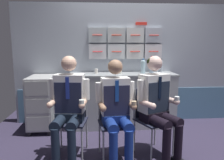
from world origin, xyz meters
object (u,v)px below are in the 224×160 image
crew_member_right (117,107)px  folding_chair_near_trolley (149,113)px  crew_member_left (68,103)px  water_bottle_tall (152,66)px  service_trolley (42,101)px  folding_chair_left (72,113)px  crew_member_near_trolley (158,102)px  folding_chair_right (114,115)px  paper_cup_blue (96,71)px

crew_member_right → folding_chair_near_trolley: (0.46, 0.23, -0.16)m
crew_member_left → water_bottle_tall: 1.61m
service_trolley → folding_chair_left: (0.58, -0.83, 0.04)m
crew_member_left → crew_member_near_trolley: size_ratio=1.00×
folding_chair_near_trolley → service_trolley: bearing=151.4°
folding_chair_left → crew_member_left: (-0.02, -0.16, 0.19)m
crew_member_left → folding_chair_right: bearing=3.2°
service_trolley → crew_member_near_trolley: bearing=-31.4°
folding_chair_right → crew_member_right: crew_member_right is taller
folding_chair_right → folding_chair_left: bearing=167.1°
crew_member_right → crew_member_near_trolley: (0.53, 0.09, 0.03)m
folding_chair_near_trolley → paper_cup_blue: (-0.70, 1.02, 0.44)m
folding_chair_near_trolley → paper_cup_blue: size_ratio=10.67×
folding_chair_left → crew_member_near_trolley: bearing=-10.2°
crew_member_near_trolley → folding_chair_right: bearing=172.6°
folding_chair_right → service_trolley: bearing=139.9°
folding_chair_right → paper_cup_blue: paper_cup_blue is taller
crew_member_left → paper_cup_blue: crew_member_left is taller
crew_member_left → folding_chair_near_trolley: crew_member_left is taller
folding_chair_right → paper_cup_blue: size_ratio=10.67×
folding_chair_right → crew_member_right: 0.23m
paper_cup_blue → folding_chair_near_trolley: bearing=-55.4°
service_trolley → crew_member_right: 1.62m
folding_chair_left → folding_chair_near_trolley: bearing=-3.0°
folding_chair_left → paper_cup_blue: 1.11m
folding_chair_near_trolley → water_bottle_tall: water_bottle_tall is taller
crew_member_left → folding_chair_near_trolley: (1.05, 0.10, -0.19)m
folding_chair_left → crew_member_right: bearing=-26.8°
service_trolley → crew_member_near_trolley: (1.68, -1.03, 0.23)m
folding_chair_right → paper_cup_blue: bearing=101.5°
folding_chair_left → crew_member_left: 0.25m
crew_member_right → folding_chair_right: bearing=96.8°
crew_member_left → folding_chair_right: crew_member_left is taller
crew_member_near_trolley → crew_member_left: bearing=178.0°
service_trolley → folding_chair_right: 1.48m
crew_member_near_trolley → water_bottle_tall: 1.04m
crew_member_near_trolley → water_bottle_tall: (0.15, 0.96, 0.36)m
service_trolley → folding_chair_near_trolley: (1.61, -0.88, 0.04)m
crew_member_left → crew_member_near_trolley: 1.12m
crew_member_right → water_bottle_tall: (0.68, 1.05, 0.39)m
water_bottle_tall → paper_cup_blue: size_ratio=3.85×
service_trolley → crew_member_left: crew_member_left is taller
folding_chair_near_trolley → crew_member_near_trolley: size_ratio=0.66×
service_trolley → crew_member_left: 1.16m
service_trolley → water_bottle_tall: 1.93m
water_bottle_tall → crew_member_left: bearing=-144.1°
service_trolley → folding_chair_right: service_trolley is taller
crew_member_left → crew_member_right: crew_member_left is taller
water_bottle_tall → paper_cup_blue: water_bottle_tall is taller
folding_chair_left → paper_cup_blue: bearing=71.2°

